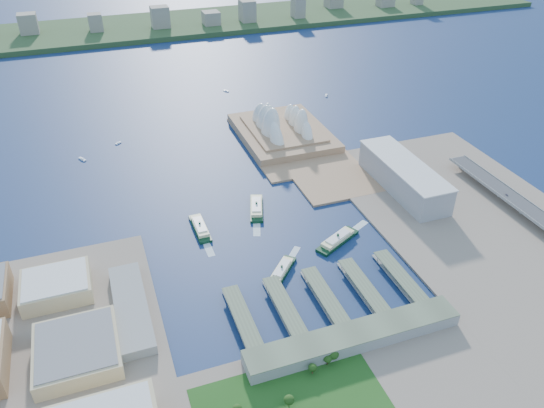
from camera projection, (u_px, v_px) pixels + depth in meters
name	position (u px, v px, depth m)	size (l,w,h in m)	color
ground	(284.00, 258.00, 573.25)	(3000.00, 3000.00, 0.00)	#101D4C
west_land	(35.00, 403.00, 418.84)	(220.00, 390.00, 3.00)	gray
east_land	(497.00, 238.00, 600.91)	(240.00, 500.00, 3.00)	gray
peninsula	(289.00, 141.00, 808.00)	(135.00, 220.00, 3.00)	#9E7856
far_shore	(147.00, 27.00, 1343.18)	(2200.00, 260.00, 12.00)	#2D4926
opera_house	(283.00, 118.00, 806.43)	(134.00, 180.00, 58.00)	white
toaster_building	(403.00, 176.00, 680.38)	(45.00, 155.00, 35.00)	gray
west_buildings	(32.00, 357.00, 438.27)	(200.00, 280.00, 27.00)	#916C48
ferry_wharves	(324.00, 297.00, 515.51)	(184.00, 90.00, 9.30)	#546149
terminal_building	(354.00, 337.00, 466.08)	(200.00, 28.00, 12.00)	gray
far_skyline	(146.00, 15.00, 1309.14)	(1900.00, 140.00, 55.00)	gray
ferry_a	(200.00, 226.00, 614.29)	(14.57, 57.25, 10.83)	black
ferry_b	(256.00, 206.00, 649.53)	(15.19, 59.67, 11.28)	black
ferry_c	(282.00, 269.00, 550.04)	(13.25, 52.07, 9.85)	black
ferry_d	(338.00, 238.00, 593.86)	(15.42, 60.60, 11.46)	black
boat_a	(82.00, 159.00, 760.40)	(3.64, 14.55, 2.81)	white
boat_b	(118.00, 143.00, 803.73)	(3.24, 9.25, 2.50)	white
boat_c	(326.00, 95.00, 965.82)	(3.76, 12.88, 2.90)	white
boat_e	(226.00, 91.00, 985.04)	(3.37, 10.60, 2.60)	white
car_c	(507.00, 195.00, 652.27)	(1.74, 4.28, 1.24)	slate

